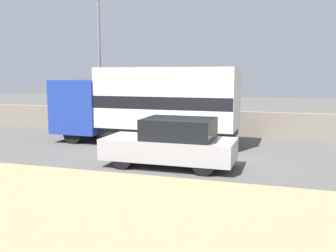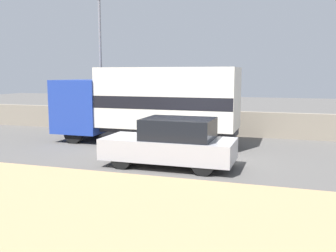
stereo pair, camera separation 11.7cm
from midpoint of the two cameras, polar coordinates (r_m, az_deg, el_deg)
ground_plane at (r=13.67m, az=3.38°, el=-5.53°), size 80.00×80.00×0.00m
dirt_shoulder_foreground at (r=8.90m, az=-5.36°, el=-12.89°), size 60.00×6.00×0.04m
stone_wall_backdrop at (r=19.71m, az=8.06°, el=0.45°), size 60.00×0.35×1.28m
street_lamp at (r=20.83m, az=-10.11°, el=10.70°), size 0.56×0.28×7.35m
box_truck at (r=17.05m, az=-2.97°, el=3.70°), size 8.49×2.49×3.46m
car_hatchback at (r=12.84m, az=0.80°, el=-2.59°), size 4.52×1.88×1.69m
pedestrian at (r=21.97m, az=-13.31°, el=1.67°), size 0.36×0.36×1.67m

